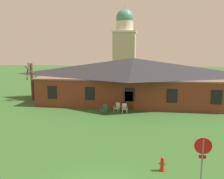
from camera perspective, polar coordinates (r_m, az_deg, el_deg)
The scene contains 8 objects.
brick_building at distance 29.61m, azimuth 5.31°, elevation 2.60°, with size 23.56×10.40×5.66m.
dome_tower at distance 51.37m, azimuth 3.21°, elevation 10.67°, with size 5.18×5.18×16.72m.
stop_sign at distance 11.20m, azimuth 22.05°, elevation -14.85°, with size 0.81×0.07×2.64m.
lawn_chair_by_porch at distance 23.69m, azimuth -1.98°, elevation -4.93°, with size 0.79×0.83×0.96m.
lawn_chair_near_door at distance 24.55m, azimuth 1.38°, elevation -4.42°, with size 0.76×0.81×0.96m.
lawn_chair_left_end at distance 24.17m, azimuth 3.21°, elevation -4.65°, with size 0.71×0.75×0.96m.
bare_tree_beside_building at distance 31.69m, azimuth -19.76°, elevation 2.25°, with size 1.76×1.37×5.08m.
fire_hydrant at distance 13.05m, azimuth 12.67°, elevation -18.06°, with size 0.36×0.28×0.79m.
Camera 1 is at (1.80, -8.46, 6.33)m, focal length 35.96 mm.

